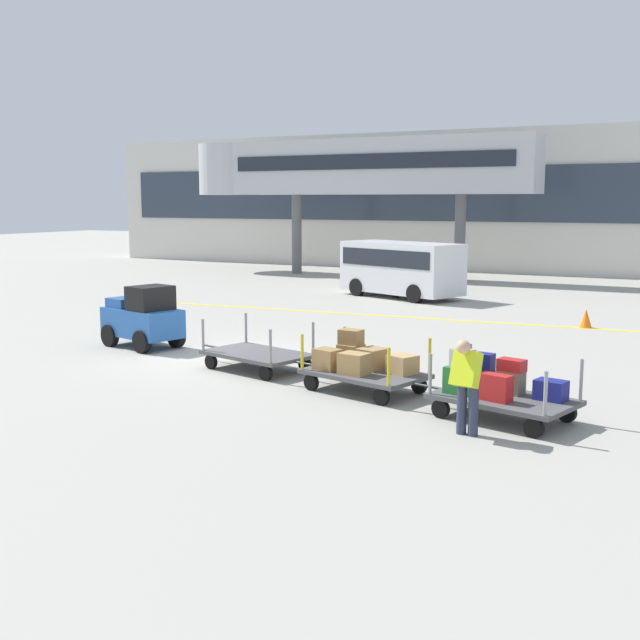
{
  "coord_description": "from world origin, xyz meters",
  "views": [
    {
      "loc": [
        10.71,
        -15.45,
        3.69
      ],
      "look_at": [
        2.18,
        1.21,
        0.87
      ],
      "focal_mm": 44.75,
      "sensor_mm": 36.0,
      "label": 1
    }
  ],
  "objects": [
    {
      "name": "ground_plane",
      "position": [
        0.0,
        0.0,
        0.0
      ],
      "size": [
        120.0,
        120.0,
        0.0
      ],
      "primitive_type": "plane",
      "color": "#9E9B91"
    },
    {
      "name": "baggage_handler",
      "position": [
        7.2,
        -3.57,
        0.87
      ],
      "size": [
        0.45,
        0.47,
        1.56
      ],
      "color": "#2D334C",
      "rests_on": "ground_plane"
    },
    {
      "name": "apron_lead_line",
      "position": [
        3.87,
        8.19,
        0.0
      ],
      "size": [
        21.33,
        1.4,
        0.01
      ],
      "primitive_type": "cube",
      "rotation": [
        0.0,
        0.0,
        0.06
      ],
      "color": "yellow",
      "rests_on": "ground_plane"
    },
    {
      "name": "jet_bridge",
      "position": [
        -6.2,
        19.99,
        5.2
      ],
      "size": [
        17.57,
        3.0,
        6.56
      ],
      "color": "#B7B7BC",
      "rests_on": "ground_plane"
    },
    {
      "name": "baggage_cart_middle",
      "position": [
        4.51,
        -1.54,
        0.52
      ],
      "size": [
        3.09,
        1.94,
        1.12
      ],
      "color": "#4C4C4F",
      "rests_on": "ground_plane"
    },
    {
      "name": "baggage_cart_lead",
      "position": [
        1.7,
        -0.85,
        0.35
      ],
      "size": [
        3.09,
        1.94,
        1.1
      ],
      "color": "#4C4C4F",
      "rests_on": "ground_plane"
    },
    {
      "name": "safety_cone_near",
      "position": [
        7.15,
        8.55,
        0.28
      ],
      "size": [
        0.36,
        0.36,
        0.55
      ],
      "primitive_type": "cone",
      "color": "orange",
      "rests_on": "ground_plane"
    },
    {
      "name": "baggage_tug",
      "position": [
        -2.32,
        0.21,
        0.75
      ],
      "size": [
        2.31,
        1.68,
        1.58
      ],
      "color": "#2659A5",
      "rests_on": "ground_plane"
    },
    {
      "name": "baggage_cart_tail",
      "position": [
        7.39,
        -2.33,
        0.53
      ],
      "size": [
        3.09,
        1.94,
        1.18
      ],
      "color": "#4C4C4F",
      "rests_on": "ground_plane"
    },
    {
      "name": "shuttle_van",
      "position": [
        -0.35,
        12.95,
        1.23
      ],
      "size": [
        5.16,
        3.49,
        2.1
      ],
      "color": "silver",
      "rests_on": "ground_plane"
    },
    {
      "name": "terminal_building",
      "position": [
        0.0,
        25.98,
        3.64
      ],
      "size": [
        47.41,
        2.51,
        7.27
      ],
      "color": "beige",
      "rests_on": "ground_plane"
    }
  ]
}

